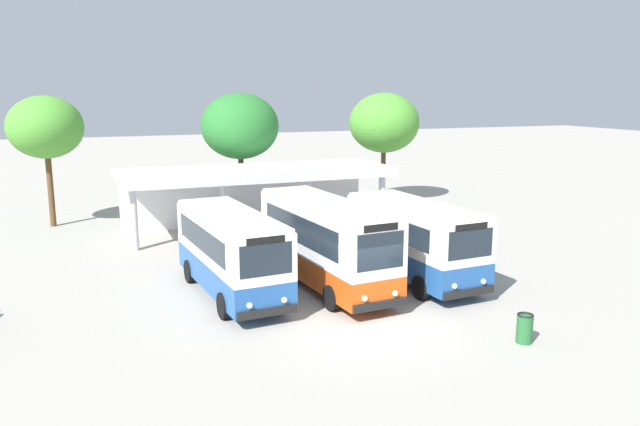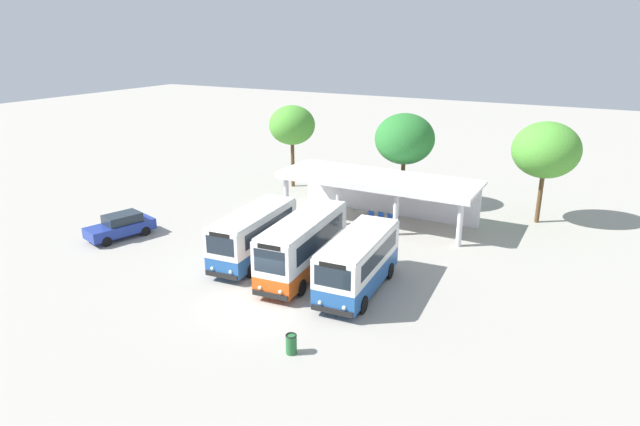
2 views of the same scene
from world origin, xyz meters
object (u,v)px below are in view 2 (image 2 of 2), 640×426
object	(u,v)px
waiting_chair_second_from_end	(380,217)
city_bus_nearest_orange	(254,233)
city_bus_second_in_row	(303,244)
waiting_chair_middle_seat	(390,219)
city_bus_middle_cream	(358,261)
parked_car_flank	(121,226)
litter_bin_apron	(291,344)
waiting_chair_end_by_column	(371,216)

from	to	relation	value
waiting_chair_second_from_end	city_bus_nearest_orange	bearing A→B (deg)	-113.40
city_bus_second_in_row	waiting_chair_middle_seat	world-z (taller)	city_bus_second_in_row
city_bus_middle_cream	waiting_chair_second_from_end	bearing A→B (deg)	106.02
parked_car_flank	litter_bin_apron	world-z (taller)	parked_car_flank
parked_car_flank	litter_bin_apron	bearing A→B (deg)	-20.35
litter_bin_apron	waiting_chair_middle_seat	bearing A→B (deg)	97.41
waiting_chair_end_by_column	waiting_chair_middle_seat	distance (m)	1.46
waiting_chair_middle_seat	litter_bin_apron	size ratio (longest dim) A/B	0.96
parked_car_flank	city_bus_nearest_orange	bearing A→B (deg)	6.39
city_bus_middle_cream	city_bus_second_in_row	bearing A→B (deg)	173.21
waiting_chair_end_by_column	city_bus_second_in_row	bearing A→B (deg)	-89.22
waiting_chair_second_from_end	litter_bin_apron	xyz separation A→B (m)	(2.96, -17.19, -0.07)
parked_car_flank	waiting_chair_second_from_end	world-z (taller)	parked_car_flank
city_bus_middle_cream	parked_car_flank	xyz separation A→B (m)	(-17.25, -0.38, -0.89)
waiting_chair_end_by_column	waiting_chair_middle_seat	xyz separation A→B (m)	(1.46, 0.06, 0.00)
waiting_chair_middle_seat	parked_car_flank	bearing A→B (deg)	-144.29
city_bus_middle_cream	waiting_chair_middle_seat	bearing A→B (deg)	102.27
city_bus_nearest_orange	waiting_chair_middle_seat	world-z (taller)	city_bus_nearest_orange
city_bus_second_in_row	waiting_chair_middle_seat	size ratio (longest dim) A/B	9.51
waiting_chair_second_from_end	waiting_chair_middle_seat	bearing A→B (deg)	-2.30
city_bus_second_in_row	litter_bin_apron	distance (m)	8.15
waiting_chair_second_from_end	litter_bin_apron	world-z (taller)	litter_bin_apron
waiting_chair_middle_seat	litter_bin_apron	bearing A→B (deg)	-82.59
waiting_chair_second_from_end	waiting_chair_middle_seat	distance (m)	0.73
city_bus_nearest_orange	litter_bin_apron	bearing A→B (deg)	-46.43
city_bus_second_in_row	city_bus_middle_cream	world-z (taller)	city_bus_second_in_row
waiting_chair_middle_seat	city_bus_nearest_orange	bearing A→B (deg)	-117.01
city_bus_middle_cream	parked_car_flank	size ratio (longest dim) A/B	1.54
parked_car_flank	waiting_chair_end_by_column	bearing A→B (deg)	38.39
city_bus_second_in_row	litter_bin_apron	bearing A→B (deg)	-63.68
city_bus_second_in_row	waiting_chair_second_from_end	bearing A→B (deg)	86.58
litter_bin_apron	waiting_chair_second_from_end	bearing A→B (deg)	99.78
litter_bin_apron	city_bus_middle_cream	bearing A→B (deg)	89.75
city_bus_nearest_orange	city_bus_middle_cream	size ratio (longest dim) A/B	1.03
city_bus_nearest_orange	city_bus_second_in_row	world-z (taller)	city_bus_second_in_row
city_bus_second_in_row	waiting_chair_middle_seat	xyz separation A→B (m)	(1.33, 9.96, -1.33)
parked_car_flank	waiting_chair_second_from_end	size ratio (longest dim) A/B	5.46
parked_car_flank	waiting_chair_second_from_end	xyz separation A→B (m)	(14.25, 10.80, -0.31)
parked_car_flank	litter_bin_apron	distance (m)	18.37
city_bus_nearest_orange	parked_car_flank	size ratio (longest dim) A/B	1.58
parked_car_flank	waiting_chair_middle_seat	bearing A→B (deg)	35.71
city_bus_second_in_row	parked_car_flank	size ratio (longest dim) A/B	1.74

